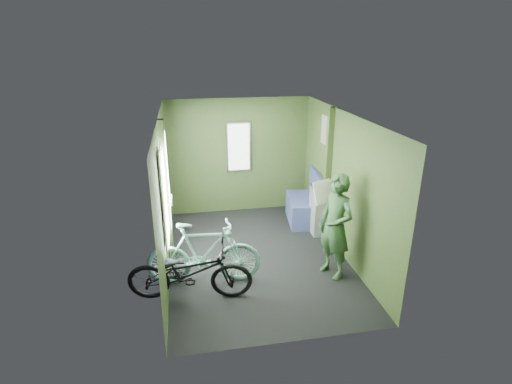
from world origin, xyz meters
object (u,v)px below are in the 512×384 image
(bench_seat, at_px, (304,207))
(bicycle_mint, at_px, (205,283))
(bicycle_black, at_px, (191,299))
(waste_box, at_px, (319,210))
(passenger, at_px, (336,226))

(bench_seat, bearing_deg, bicycle_mint, -130.89)
(bicycle_black, relative_size, bicycle_mint, 1.03)
(bicycle_black, bearing_deg, bicycle_mint, -21.67)
(bicycle_mint, height_order, waste_box, waste_box)
(waste_box, distance_m, bench_seat, 0.57)
(passenger, bearing_deg, waste_box, 145.31)
(passenger, relative_size, bench_seat, 1.54)
(bicycle_black, distance_m, passenger, 2.28)
(bicycle_black, relative_size, bench_seat, 1.63)
(bicycle_black, height_order, passenger, passenger)
(bicycle_mint, relative_size, passenger, 1.03)
(bench_seat, bearing_deg, passenger, -86.17)
(passenger, bearing_deg, bicycle_black, -107.86)
(passenger, xyz_separation_m, bench_seat, (0.12, 1.91, -0.49))
(bench_seat, bearing_deg, bicycle_black, -128.44)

